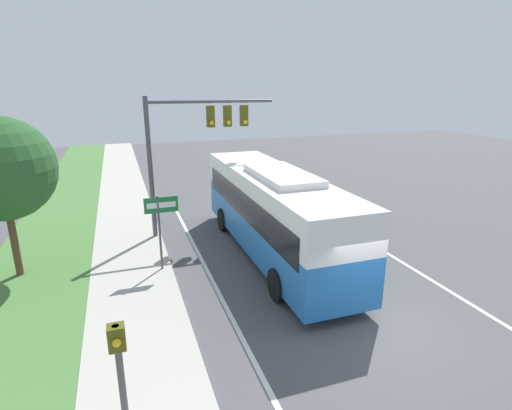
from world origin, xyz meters
name	(u,v)px	position (x,y,z in m)	size (l,w,h in m)	color
ground_plane	(374,328)	(0.00, 0.00, 0.00)	(80.00, 80.00, 0.00)	#4C4C4F
sidewalk	(144,378)	(-6.20, 0.00, 0.06)	(2.80, 80.00, 0.12)	#ADA89E
lane_divider_near	(251,356)	(-3.60, 0.00, 0.00)	(0.14, 30.00, 0.01)	silver
lane_divider_far	(474,306)	(3.60, 0.00, 0.00)	(0.14, 30.00, 0.01)	silver
bus	(273,208)	(-0.80, 5.65, 1.92)	(2.62, 10.78, 3.53)	#236BB7
signal_gantry	(194,135)	(-3.13, 9.00, 4.45)	(5.54, 0.41, 6.08)	#4C4C51
pedestrian_signal	(120,370)	(-6.57, -1.96, 1.89)	(0.28, 0.34, 2.74)	#4C4C51
street_sign	(161,219)	(-5.08, 5.54, 2.00)	(1.16, 0.08, 2.84)	#4C4C51
roadside_tree	(1,169)	(-9.93, 6.76, 3.87)	(3.44, 3.44, 5.50)	brown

